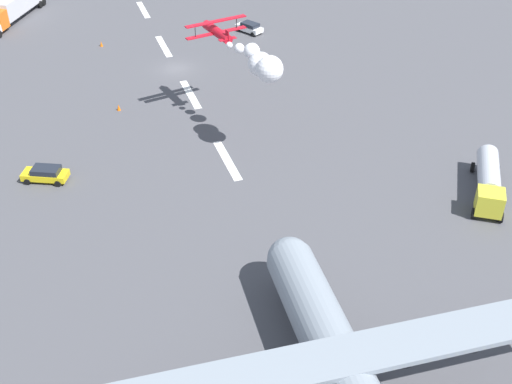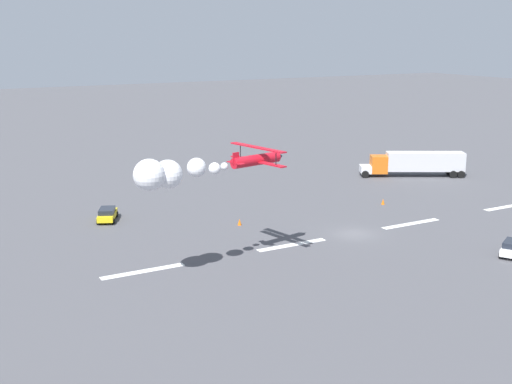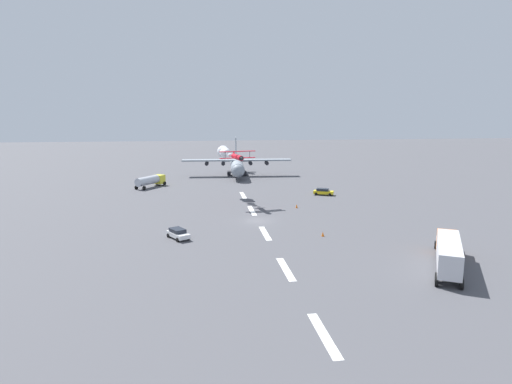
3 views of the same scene
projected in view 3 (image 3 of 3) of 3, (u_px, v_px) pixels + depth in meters
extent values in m
plane|color=#4C4C51|center=(258.00, 221.00, 76.60)|extent=(440.00, 440.00, 0.00)
cube|color=white|center=(324.00, 335.00, 37.41)|extent=(8.00, 0.90, 0.01)
cube|color=white|center=(286.00, 269.00, 53.09)|extent=(8.00, 0.90, 0.01)
cube|color=white|center=(265.00, 233.00, 68.76)|extent=(8.00, 0.90, 0.01)
cube|color=white|center=(252.00, 211.00, 84.44)|extent=(8.00, 0.90, 0.01)
cube|color=white|center=(243.00, 195.00, 100.11)|extent=(8.00, 0.90, 0.01)
cylinder|color=gray|center=(237.00, 166.00, 130.24)|extent=(23.03, 5.13, 3.67)
sphere|color=gray|center=(238.00, 171.00, 119.04)|extent=(3.49, 3.49, 3.49)
cube|color=gray|center=(237.00, 160.00, 129.95)|extent=(5.25, 32.19, 0.40)
cylinder|color=black|center=(207.00, 163.00, 129.10)|extent=(2.47, 1.25, 1.10)
cylinder|color=black|center=(223.00, 163.00, 129.43)|extent=(2.47, 1.25, 1.10)
cylinder|color=black|center=(250.00, 163.00, 130.00)|extent=(2.47, 1.25, 1.10)
cylinder|color=black|center=(267.00, 163.00, 130.34)|extent=(2.47, 1.25, 1.10)
cube|color=gray|center=(236.00, 147.00, 138.79)|extent=(2.81, 0.48, 6.00)
cube|color=gray|center=(236.00, 161.00, 139.60)|extent=(2.57, 9.11, 0.24)
cube|color=black|center=(245.00, 173.00, 131.82)|extent=(3.26, 1.20, 1.20)
cube|color=black|center=(229.00, 173.00, 131.50)|extent=(3.26, 1.20, 1.20)
cylinder|color=red|center=(237.00, 157.00, 87.74)|extent=(5.43, 2.07, 1.02)
cube|color=red|center=(238.00, 158.00, 87.58)|extent=(2.10, 7.23, 0.12)
cube|color=red|center=(238.00, 151.00, 87.34)|extent=(2.10, 7.23, 0.12)
cylinder|color=black|center=(250.00, 154.00, 88.29)|extent=(0.08, 0.08, 1.31)
cylinder|color=black|center=(225.00, 155.00, 86.63)|extent=(0.08, 0.08, 1.31)
cube|color=red|center=(234.00, 154.00, 89.89)|extent=(0.71, 0.24, 1.10)
cube|color=red|center=(234.00, 156.00, 89.96)|extent=(0.99, 2.08, 0.08)
cone|color=black|center=(242.00, 159.00, 84.94)|extent=(0.86, 0.99, 0.87)
sphere|color=white|center=(234.00, 156.00, 91.11)|extent=(0.70, 0.70, 0.70)
sphere|color=white|center=(230.00, 156.00, 92.27)|extent=(1.08, 1.08, 1.08)
sphere|color=white|center=(226.00, 153.00, 94.09)|extent=(1.67, 1.67, 1.67)
sphere|color=white|center=(225.00, 153.00, 96.72)|extent=(2.47, 2.47, 2.47)
sphere|color=white|center=(223.00, 152.00, 98.37)|extent=(2.67, 2.67, 2.67)
cube|color=silver|center=(446.00, 242.00, 60.32)|extent=(2.62, 2.96, 1.10)
cube|color=orange|center=(447.00, 241.00, 58.35)|extent=(3.32, 3.36, 2.60)
cube|color=silver|center=(449.00, 253.00, 51.85)|extent=(11.37, 7.89, 2.80)
cylinder|color=black|center=(436.00, 245.00, 61.05)|extent=(1.13, 0.84, 1.10)
cylinder|color=black|center=(437.00, 277.00, 48.93)|extent=(1.13, 0.84, 1.10)
cylinder|color=black|center=(437.00, 281.00, 47.84)|extent=(1.13, 0.84, 1.10)
cylinder|color=black|center=(456.00, 247.00, 60.15)|extent=(1.13, 0.84, 1.10)
cylinder|color=black|center=(461.00, 280.00, 48.03)|extent=(1.13, 0.84, 1.10)
cylinder|color=black|center=(462.00, 284.00, 46.93)|extent=(1.13, 0.84, 1.10)
cube|color=yellow|center=(159.00, 179.00, 113.57)|extent=(3.16, 3.22, 2.20)
cylinder|color=#B7BCC6|center=(147.00, 181.00, 109.40)|extent=(7.09, 5.67, 2.10)
cylinder|color=black|center=(157.00, 183.00, 114.81)|extent=(1.01, 0.82, 1.00)
cylinder|color=black|center=(136.00, 187.00, 107.71)|extent=(1.01, 0.82, 1.00)
cylinder|color=black|center=(165.00, 183.00, 113.79)|extent=(1.01, 0.82, 1.00)
cylinder|color=black|center=(144.00, 188.00, 106.69)|extent=(1.01, 0.82, 1.00)
cube|color=yellow|center=(324.00, 192.00, 100.33)|extent=(3.50, 4.80, 0.65)
cube|color=#1E232D|center=(323.00, 190.00, 100.28)|extent=(2.62, 3.12, 0.55)
cylinder|color=black|center=(331.00, 193.00, 100.78)|extent=(0.47, 0.67, 0.64)
cylinder|color=black|center=(317.00, 193.00, 101.68)|extent=(0.47, 0.67, 0.64)
cylinder|color=black|center=(330.00, 195.00, 99.09)|extent=(0.47, 0.67, 0.64)
cylinder|color=black|center=(316.00, 194.00, 99.98)|extent=(0.47, 0.67, 0.64)
cube|color=white|center=(178.00, 235.00, 65.71)|extent=(4.57, 3.68, 0.65)
cube|color=#1E232D|center=(177.00, 230.00, 65.76)|extent=(3.03, 2.70, 0.55)
cylinder|color=black|center=(188.00, 238.00, 65.15)|extent=(0.66, 0.51, 0.64)
cylinder|color=black|center=(179.00, 233.00, 67.47)|extent=(0.66, 0.51, 0.64)
cylinder|color=black|center=(178.00, 240.00, 64.07)|extent=(0.66, 0.51, 0.64)
cylinder|color=black|center=(168.00, 235.00, 66.38)|extent=(0.66, 0.51, 0.64)
cone|color=orange|center=(323.00, 234.00, 67.02)|extent=(0.44, 0.44, 0.75)
cone|color=orange|center=(297.00, 206.00, 86.90)|extent=(0.44, 0.44, 0.75)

